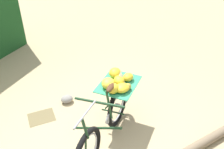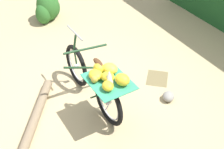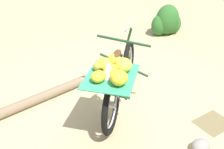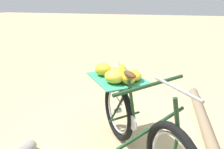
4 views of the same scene
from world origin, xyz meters
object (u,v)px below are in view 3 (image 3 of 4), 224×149
fallen_log (38,99)px  path_stone (201,146)px  bicycle (118,78)px  shrub_cluster (167,22)px

fallen_log → path_stone: 2.25m
bicycle → path_stone: bicycle is taller
shrub_cluster → path_stone: size_ratio=3.21×
bicycle → shrub_cluster: (2.55, 1.78, -0.23)m
fallen_log → bicycle: bearing=-43.1°
bicycle → fallen_log: bearing=93.9°
bicycle → shrub_cluster: size_ratio=2.08×
bicycle → fallen_log: 1.24m
bicycle → shrub_cluster: 3.12m
fallen_log → path_stone: same height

